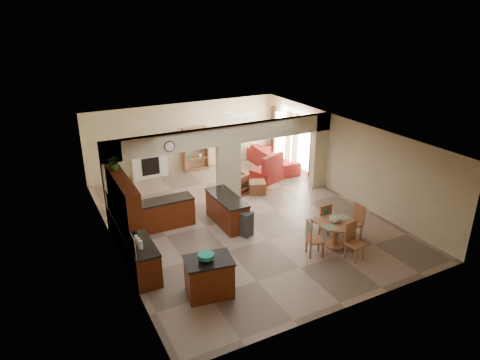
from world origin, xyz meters
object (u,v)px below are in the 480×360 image
armchair (236,183)px  sofa (273,159)px  dining_table (336,230)px  kitchen_island (209,277)px

armchair → sofa: bearing=-172.6°
sofa → armchair: (-2.51, -1.52, -0.06)m
dining_table → sofa: (1.79, 6.29, -0.10)m
armchair → dining_table: bearing=74.8°
sofa → armchair: 2.94m
dining_table → armchair: (-0.72, 4.76, -0.16)m
sofa → armchair: size_ratio=3.70×
kitchen_island → dining_table: (4.02, 0.39, 0.02)m
kitchen_island → dining_table: size_ratio=1.10×
kitchen_island → sofa: size_ratio=0.44×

